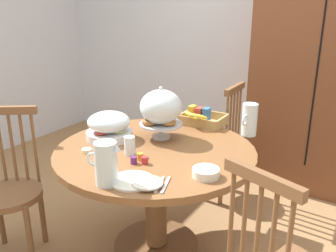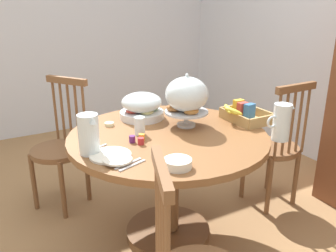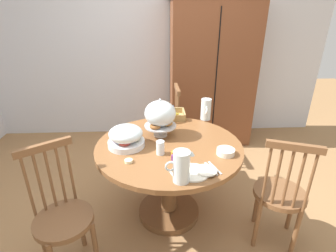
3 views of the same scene
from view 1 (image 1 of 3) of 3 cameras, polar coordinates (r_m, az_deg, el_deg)
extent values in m
plane|color=#997047|center=(2.64, -1.87, -17.98)|extent=(10.00, 10.00, 0.00)
cube|color=silver|center=(3.79, 13.72, 14.03)|extent=(4.80, 0.06, 2.60)
cube|color=brown|center=(3.35, 22.98, 6.48)|extent=(1.10, 0.56, 1.90)
cube|color=black|center=(3.06, 22.33, 7.35)|extent=(0.01, 0.01, 1.52)
cylinder|color=brown|center=(2.21, -2.03, -4.01)|extent=(1.22, 1.22, 0.04)
cylinder|color=brown|center=(2.36, -1.93, -11.52)|extent=(0.14, 0.14, 0.63)
cylinder|color=brown|center=(2.56, -1.84, -18.40)|extent=(0.56, 0.56, 0.06)
cylinder|color=brown|center=(3.07, 7.15, -2.97)|extent=(0.40, 0.40, 0.04)
cylinder|color=brown|center=(3.32, 5.74, -5.37)|extent=(0.04, 0.04, 0.45)
cylinder|color=brown|center=(3.09, 3.54, -7.21)|extent=(0.04, 0.04, 0.45)
cylinder|color=brown|center=(3.23, 10.28, -6.33)|extent=(0.04, 0.04, 0.45)
cylinder|color=brown|center=(2.99, 8.37, -8.33)|extent=(0.04, 0.04, 0.45)
cylinder|color=brown|center=(3.06, 11.13, 1.52)|extent=(0.02, 0.02, 0.48)
cylinder|color=brown|center=(2.99, 10.67, 1.18)|extent=(0.02, 0.02, 0.48)
cylinder|color=brown|center=(2.93, 10.20, 0.83)|extent=(0.02, 0.02, 0.48)
cylinder|color=brown|center=(2.87, 9.71, 0.46)|extent=(0.02, 0.02, 0.48)
cylinder|color=brown|center=(2.81, 9.19, 0.08)|extent=(0.02, 0.02, 0.48)
cube|color=brown|center=(2.86, 10.50, 5.79)|extent=(0.04, 0.36, 0.05)
cylinder|color=brown|center=(2.49, -23.71, -9.90)|extent=(0.40, 0.40, 0.04)
cylinder|color=brown|center=(2.44, -20.92, -16.23)|extent=(0.04, 0.04, 0.45)
cylinder|color=brown|center=(2.76, -24.92, -12.54)|extent=(0.04, 0.04, 0.45)
cylinder|color=brown|center=(2.67, -19.18, -12.85)|extent=(0.04, 0.04, 0.45)
cylinder|color=brown|center=(2.55, -24.71, -3.38)|extent=(0.02, 0.02, 0.48)
cylinder|color=brown|center=(2.53, -23.23, -3.38)|extent=(0.02, 0.02, 0.48)
cylinder|color=brown|center=(2.50, -21.72, -3.38)|extent=(0.02, 0.02, 0.48)
cylinder|color=brown|center=(2.48, -20.19, -3.38)|extent=(0.02, 0.02, 0.48)
cube|color=brown|center=(2.45, -24.00, 2.28)|extent=(0.32, 0.23, 0.05)
cylinder|color=brown|center=(1.52, 16.01, -17.65)|extent=(0.02, 0.02, 0.48)
cylinder|color=brown|center=(1.55, 13.86, -16.59)|extent=(0.02, 0.02, 0.48)
cylinder|color=brown|center=(1.59, 11.82, -15.56)|extent=(0.02, 0.02, 0.48)
cylinder|color=brown|center=(1.63, 9.89, -14.55)|extent=(0.02, 0.02, 0.48)
cube|color=brown|center=(1.42, 14.67, -7.99)|extent=(0.35, 0.16, 0.05)
cylinder|color=silver|center=(2.37, -1.09, -1.70)|extent=(0.12, 0.12, 0.02)
cylinder|color=silver|center=(2.36, -1.10, -0.86)|extent=(0.03, 0.03, 0.09)
cylinder|color=silver|center=(2.34, -1.11, 0.32)|extent=(0.28, 0.28, 0.01)
torus|color=#B27033|center=(2.30, 0.09, 0.62)|extent=(0.10, 0.10, 0.03)
torus|color=#D19347|center=(2.37, -1.07, 1.16)|extent=(0.10, 0.10, 0.03)
torus|color=#935628|center=(2.31, -2.93, 0.64)|extent=(0.10, 0.10, 0.03)
ellipsoid|color=silver|center=(2.31, -1.13, 3.05)|extent=(0.27, 0.27, 0.22)
sphere|color=silver|center=(2.28, -1.14, 5.96)|extent=(0.02, 0.02, 0.02)
cylinder|color=silver|center=(2.39, -9.20, -1.36)|extent=(0.30, 0.30, 0.05)
ellipsoid|color=beige|center=(2.34, -7.87, -0.75)|extent=(0.09, 0.09, 0.03)
ellipsoid|color=#8CBF59|center=(2.42, -8.10, -0.10)|extent=(0.09, 0.09, 0.03)
ellipsoid|color=#6B2D4C|center=(2.42, -10.53, -0.28)|extent=(0.09, 0.09, 0.03)
ellipsoid|color=#CC3D33|center=(2.33, -10.41, -0.96)|extent=(0.09, 0.09, 0.03)
ellipsoid|color=silver|center=(2.36, -9.31, 0.69)|extent=(0.28, 0.28, 0.13)
cylinder|color=silver|center=(1.77, -9.72, -5.85)|extent=(0.11, 0.11, 0.22)
cylinder|color=orange|center=(1.78, -9.66, -6.80)|extent=(0.10, 0.10, 0.15)
cone|color=silver|center=(1.70, -8.02, -3.44)|extent=(0.04, 0.04, 0.03)
torus|color=silver|center=(1.80, -11.67, -5.13)|extent=(0.08, 0.02, 0.07)
cylinder|color=silver|center=(2.45, 12.69, 1.00)|extent=(0.10, 0.10, 0.22)
cylinder|color=white|center=(2.46, 12.64, 0.28)|extent=(0.09, 0.09, 0.15)
cone|color=silver|center=(2.48, 13.44, 3.33)|extent=(0.04, 0.04, 0.03)
torus|color=silver|center=(2.39, 12.02, 0.86)|extent=(0.02, 0.08, 0.07)
cube|color=tan|center=(2.67, 5.56, 0.50)|extent=(0.30, 0.22, 0.01)
cube|color=tan|center=(2.56, 4.49, 0.47)|extent=(0.30, 0.02, 0.07)
cube|color=tan|center=(2.75, 6.58, 1.69)|extent=(0.30, 0.02, 0.07)
cube|color=tan|center=(2.72, 2.74, 1.60)|extent=(0.02, 0.22, 0.07)
cube|color=tan|center=(2.60, 8.54, 0.57)|extent=(0.02, 0.22, 0.07)
cube|color=gold|center=(2.69, 3.88, 2.07)|extent=(0.04, 0.07, 0.11)
cube|color=#B23D33|center=(2.64, 4.95, 1.75)|extent=(0.04, 0.07, 0.11)
cube|color=#336BAD|center=(2.64, 6.06, 1.68)|extent=(0.05, 0.07, 0.11)
ellipsoid|color=yellow|center=(2.53, 3.61, 1.68)|extent=(0.14, 0.08, 0.05)
ellipsoid|color=yellow|center=(2.52, 4.22, 1.58)|extent=(0.13, 0.03, 0.05)
ellipsoid|color=yellow|center=(2.51, 4.83, 1.47)|extent=(0.14, 0.08, 0.05)
cylinder|color=white|center=(1.81, -5.68, -8.57)|extent=(0.22, 0.22, 0.01)
cylinder|color=white|center=(1.76, -3.23, -8.92)|extent=(0.15, 0.15, 0.01)
cylinder|color=white|center=(1.86, 5.98, -7.31)|extent=(0.14, 0.14, 0.04)
cylinder|color=silver|center=(2.11, -6.04, -3.08)|extent=(0.06, 0.06, 0.11)
cylinder|color=beige|center=(2.20, -12.66, -3.80)|extent=(0.06, 0.06, 0.02)
cylinder|color=#B7282D|center=(2.00, -3.68, -5.42)|extent=(0.04, 0.04, 0.04)
cylinder|color=orange|center=(2.05, -4.41, -4.80)|extent=(0.04, 0.04, 0.04)
cylinder|color=#5B2366|center=(2.00, -5.42, -5.39)|extent=(0.04, 0.04, 0.04)
cube|color=silver|center=(1.78, -1.34, -9.16)|extent=(0.07, 0.17, 0.01)
cube|color=silver|center=(1.77, -0.38, -9.26)|extent=(0.07, 0.17, 0.01)
cube|color=silver|center=(1.86, -9.82, -8.14)|extent=(0.07, 0.17, 0.01)
camera|label=2|loc=(0.97, 75.03, 2.09)|focal=38.66mm
camera|label=3|loc=(1.26, -71.07, 15.12)|focal=27.59mm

